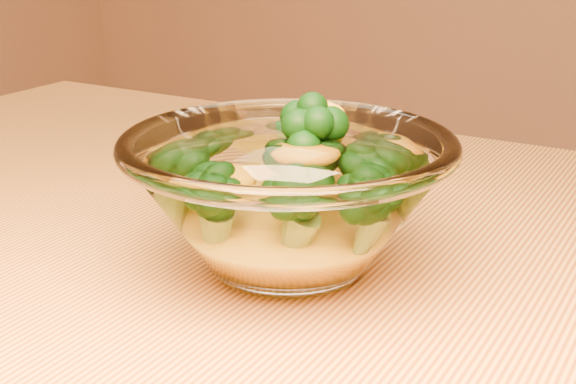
% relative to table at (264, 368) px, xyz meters
% --- Properties ---
extents(table, '(1.20, 0.80, 0.75)m').
position_rel_table_xyz_m(table, '(0.00, 0.00, 0.00)').
color(table, gold).
rests_on(table, ground).
extents(glass_bowl, '(0.23, 0.23, 0.10)m').
position_rel_table_xyz_m(glass_bowl, '(0.03, -0.02, 0.15)').
color(glass_bowl, white).
rests_on(glass_bowl, table).
extents(cheese_sauce, '(0.13, 0.13, 0.04)m').
position_rel_table_xyz_m(cheese_sauce, '(0.03, -0.02, 0.13)').
color(cheese_sauce, yellow).
rests_on(cheese_sauce, glass_bowl).
extents(broccoli_heap, '(0.16, 0.14, 0.09)m').
position_rel_table_xyz_m(broccoli_heap, '(0.03, -0.00, 0.17)').
color(broccoli_heap, black).
rests_on(broccoli_heap, cheese_sauce).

